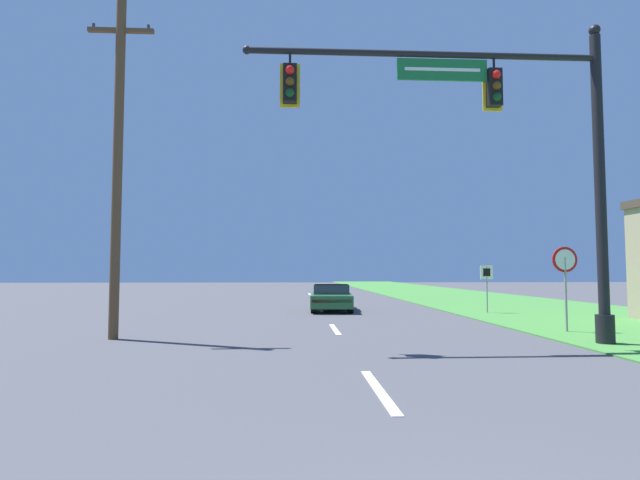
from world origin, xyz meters
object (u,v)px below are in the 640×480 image
(route_sign_post, at_px, (487,278))
(utility_pole_near, at_px, (118,160))
(signal_mast, at_px, (515,146))
(stop_sign, at_px, (565,270))
(car_ahead, at_px, (331,297))

(route_sign_post, distance_m, utility_pole_near, 15.48)
(signal_mast, bearing_deg, stop_sign, 43.46)
(signal_mast, relative_size, stop_sign, 3.67)
(signal_mast, bearing_deg, route_sign_post, 72.81)
(car_ahead, distance_m, route_sign_post, 6.95)
(car_ahead, height_order, utility_pole_near, utility_pole_near)
(route_sign_post, xyz_separation_m, utility_pole_near, (-13.17, -7.42, 3.33))
(signal_mast, xyz_separation_m, utility_pole_near, (-10.34, 1.72, -0.08))
(route_sign_post, bearing_deg, signal_mast, -107.19)
(stop_sign, bearing_deg, utility_pole_near, -176.89)
(utility_pole_near, bearing_deg, signal_mast, -9.47)
(signal_mast, distance_m, route_sign_post, 10.16)
(signal_mast, height_order, utility_pole_near, utility_pole_near)
(signal_mast, bearing_deg, utility_pole_near, 170.53)
(stop_sign, relative_size, route_sign_post, 1.23)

